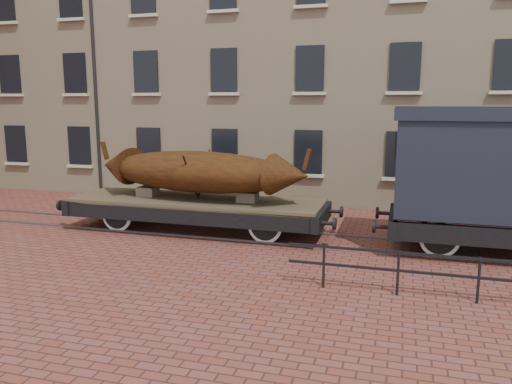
# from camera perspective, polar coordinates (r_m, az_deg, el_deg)

# --- Properties ---
(ground) EXTENTS (90.00, 90.00, 0.00)m
(ground) POSITION_cam_1_polar(r_m,az_deg,el_deg) (15.71, -1.06, -4.95)
(ground) COLOR brown
(warehouse_cream) EXTENTS (40.00, 10.19, 14.00)m
(warehouse_cream) POSITION_cam_1_polar(r_m,az_deg,el_deg) (24.67, 13.22, 16.66)
(warehouse_cream) COLOR beige
(warehouse_cream) RESTS_ON ground
(rail_track) EXTENTS (30.00, 1.52, 0.06)m
(rail_track) POSITION_cam_1_polar(r_m,az_deg,el_deg) (15.70, -1.06, -4.85)
(rail_track) COLOR #59595E
(rail_track) RESTS_ON ground
(flatcar_wagon) EXTENTS (9.13, 2.48, 1.38)m
(flatcar_wagon) POSITION_cam_1_polar(r_m,az_deg,el_deg) (16.08, -6.81, -1.52)
(flatcar_wagon) COLOR #413628
(flatcar_wagon) RESTS_ON ground
(iron_boat) EXTENTS (7.40, 2.67, 1.74)m
(iron_boat) POSITION_cam_1_polar(r_m,az_deg,el_deg) (15.87, -6.69, 2.36)
(iron_boat) COLOR #472209
(iron_boat) RESTS_ON flatcar_wagon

